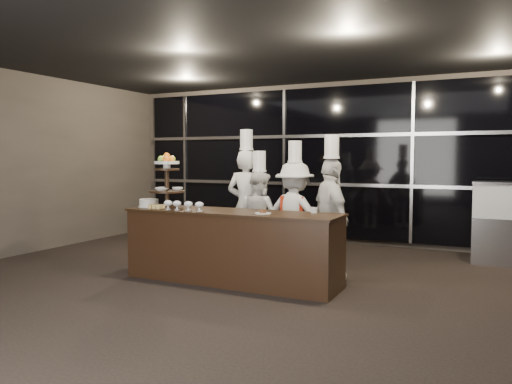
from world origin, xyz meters
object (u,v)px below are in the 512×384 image
at_px(buffet_counter, 232,246).
at_px(display_stand, 167,177).
at_px(layer_cake, 149,203).
at_px(chef_a, 247,205).
at_px(chef_b, 259,217).
at_px(chef_d, 331,217).
at_px(chef_c, 295,215).

xyz_separation_m(buffet_counter, display_stand, (-1.00, -0.00, 0.87)).
height_order(layer_cake, chef_a, chef_a).
xyz_separation_m(layer_cake, chef_b, (1.13, 1.15, -0.26)).
relative_size(chef_a, chef_d, 1.07).
height_order(display_stand, chef_b, chef_b).
relative_size(layer_cake, chef_a, 0.15).
xyz_separation_m(chef_a, chef_c, (0.82, -0.09, -0.11)).
distance_m(layer_cake, chef_c, 2.06).
bearing_deg(chef_b, buffet_counter, -82.90).
bearing_deg(layer_cake, display_stand, 10.40).
bearing_deg(layer_cake, chef_a, 53.96).
bearing_deg(display_stand, layer_cake, -169.60).
height_order(layer_cake, chef_d, chef_d).
distance_m(display_stand, layer_cake, 0.46).
distance_m(buffet_counter, chef_d, 1.36).
bearing_deg(chef_b, layer_cake, -134.52).
bearing_deg(chef_c, chef_d, -27.44).
height_order(chef_b, chef_d, chef_d).
distance_m(buffet_counter, layer_cake, 1.37).
relative_size(buffet_counter, chef_d, 1.50).
height_order(chef_c, chef_d, chef_d).
relative_size(display_stand, chef_c, 0.41).
distance_m(display_stand, chef_d, 2.27).
xyz_separation_m(chef_b, chef_c, (0.57, -0.02, 0.06)).
relative_size(display_stand, chef_a, 0.37).
bearing_deg(chef_b, display_stand, -128.01).
xyz_separation_m(display_stand, chef_d, (2.08, 0.75, -0.52)).
distance_m(buffet_counter, chef_a, 1.30).
bearing_deg(chef_d, chef_b, 163.73).
bearing_deg(display_stand, buffet_counter, 0.01).
bearing_deg(chef_a, display_stand, -117.76).
xyz_separation_m(layer_cake, chef_c, (1.71, 1.13, -0.19)).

